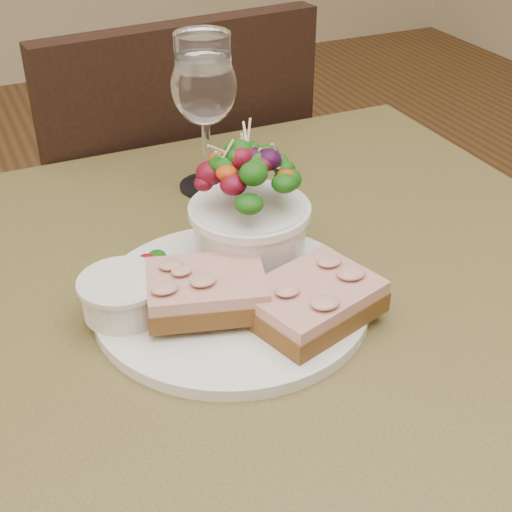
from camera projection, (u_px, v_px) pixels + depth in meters
name	position (u px, v px, depth m)	size (l,w,h in m)	color
cafe_table	(263.00, 388.00, 0.73)	(0.80, 0.80, 0.75)	#463D1E
chair_far	(161.00, 314.00, 1.41)	(0.46, 0.46, 0.90)	black
dinner_plate	(232.00, 300.00, 0.67)	(0.26, 0.26, 0.01)	white
sandwich_front	(313.00, 301.00, 0.63)	(0.13, 0.11, 0.03)	#493013
sandwich_back	(207.00, 290.00, 0.64)	(0.12, 0.10, 0.03)	#493013
ramekin	(123.00, 294.00, 0.64)	(0.07, 0.07, 0.04)	silver
salad_bowl	(250.00, 207.00, 0.69)	(0.11, 0.11, 0.13)	white
garnish	(155.00, 262.00, 0.70)	(0.05, 0.04, 0.02)	#133B0A
wine_glass	(204.00, 91.00, 0.81)	(0.08, 0.08, 0.18)	white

